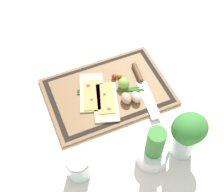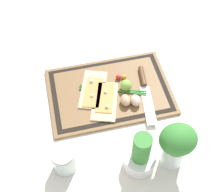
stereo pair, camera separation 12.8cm
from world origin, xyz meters
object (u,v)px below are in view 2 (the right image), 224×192
object	(u,v)px
pizza_slice_near	(93,90)
sauce_jar	(64,161)
knife	(144,85)
herb_pot	(140,157)
pizza_slice_far	(105,100)
cherry_tomato_yellow	(124,77)
egg_brown	(126,100)
cherry_tomato_red	(118,77)
herb_glass	(176,144)
egg_pink	(136,100)
lime	(126,85)

from	to	relation	value
pizza_slice_near	sauce_jar	distance (m)	0.34
knife	herb_pot	size ratio (longest dim) A/B	1.46
pizza_slice_far	herb_pot	bearing A→B (deg)	102.05
cherry_tomato_yellow	herb_pot	distance (m)	0.40
egg_brown	pizza_slice_far	bearing A→B (deg)	-19.71
knife	cherry_tomato_yellow	xyz separation A→B (m)	(0.07, -0.06, 0.00)
pizza_slice_near	pizza_slice_far	xyz separation A→B (m)	(-0.04, 0.06, 0.00)
pizza_slice_far	herb_pot	size ratio (longest dim) A/B	1.07
knife	pizza_slice_near	bearing A→B (deg)	-6.99
cherry_tomato_red	herb_glass	xyz separation A→B (m)	(-0.10, 0.41, 0.10)
egg_pink	sauce_jar	bearing A→B (deg)	32.15
pizza_slice_far	knife	size ratio (longest dim) A/B	0.73
pizza_slice_near	pizza_slice_far	distance (m)	0.07
pizza_slice_near	lime	bearing A→B (deg)	171.07
pizza_slice_near	herb_glass	world-z (taller)	herb_glass
pizza_slice_near	herb_pot	bearing A→B (deg)	105.60
egg_brown	sauce_jar	xyz separation A→B (m)	(0.28, 0.21, 0.01)
sauce_jar	lime	bearing A→B (deg)	-136.76
knife	egg_pink	xyz separation A→B (m)	(0.06, 0.08, 0.01)
cherry_tomato_yellow	cherry_tomato_red	bearing A→B (deg)	-3.79
lime	pizza_slice_far	bearing A→B (deg)	22.85
cherry_tomato_red	pizza_slice_far	bearing A→B (deg)	50.64
lime	herb_pot	xyz separation A→B (m)	(0.04, 0.34, 0.03)
cherry_tomato_red	pizza_slice_near	bearing A→B (deg)	17.07
herb_glass	egg_pink	bearing A→B (deg)	-77.01
egg_brown	herb_glass	size ratio (longest dim) A/B	0.24
knife	sauce_jar	size ratio (longest dim) A/B	2.69
herb_glass	knife	bearing A→B (deg)	-89.84
egg_brown	herb_glass	world-z (taller)	herb_glass
egg_pink	herb_pot	xyz separation A→B (m)	(0.06, 0.25, 0.03)
cherry_tomato_red	cherry_tomato_yellow	world-z (taller)	cherry_tomato_red
knife	egg_brown	bearing A→B (deg)	33.33
pizza_slice_far	pizza_slice_near	bearing A→B (deg)	-59.70
knife	lime	bearing A→B (deg)	-3.63
egg_brown	egg_pink	distance (m)	0.04
lime	sauce_jar	world-z (taller)	sauce_jar
pizza_slice_far	egg_pink	size ratio (longest dim) A/B	3.96
pizza_slice_far	lime	xyz separation A→B (m)	(-0.10, -0.04, 0.02)
lime	cherry_tomato_red	xyz separation A→B (m)	(0.02, -0.06, -0.01)
pizza_slice_near	herb_glass	xyz separation A→B (m)	(-0.22, 0.37, 0.11)
pizza_slice_far	herb_pot	world-z (taller)	herb_pot
knife	cherry_tomato_yellow	distance (m)	0.10
cherry_tomato_yellow	herb_glass	size ratio (longest dim) A/B	0.09
pizza_slice_near	cherry_tomato_red	size ratio (longest dim) A/B	9.48
pizza_slice_near	cherry_tomato_yellow	distance (m)	0.15
knife	herb_pot	distance (m)	0.35
cherry_tomato_red	cherry_tomato_yellow	distance (m)	0.02
cherry_tomato_red	herb_pot	xyz separation A→B (m)	(0.02, 0.39, 0.04)
cherry_tomato_yellow	egg_brown	bearing A→B (deg)	78.44
herb_pot	sauce_jar	distance (m)	0.27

